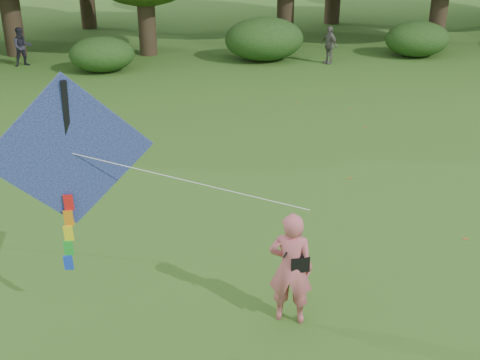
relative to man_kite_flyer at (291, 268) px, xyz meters
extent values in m
plane|color=#265114|center=(0.62, 0.33, -0.97)|extent=(100.00, 100.00, 0.00)
imported|color=#C55C65|center=(0.00, 0.00, 0.00)|extent=(0.83, 0.69, 1.94)
imported|color=#272633|center=(-6.73, 19.06, -0.16)|extent=(0.95, 0.84, 1.62)
imported|color=#69625D|center=(6.24, 17.12, -0.16)|extent=(0.74, 1.02, 1.61)
cube|color=black|center=(0.12, -0.03, 0.12)|extent=(0.30, 0.20, 0.26)
cylinder|color=black|center=(0.00, -0.04, 0.49)|extent=(0.33, 0.14, 0.47)
cube|color=#2941B2|center=(-3.21, 0.54, 1.99)|extent=(2.42, 0.44, 2.43)
cube|color=black|center=(-3.21, 0.57, 1.99)|extent=(0.21, 0.46, 2.21)
cylinder|color=white|center=(-1.48, 0.25, 1.51)|extent=(3.47, 0.60, 0.96)
cube|color=red|center=(-3.31, 0.56, 1.19)|extent=(0.14, 0.06, 0.26)
cube|color=orange|center=(-3.34, 0.56, 0.93)|extent=(0.14, 0.06, 0.26)
cube|color=yellow|center=(-3.37, 0.56, 0.67)|extent=(0.14, 0.06, 0.26)
cube|color=green|center=(-3.40, 0.56, 0.41)|extent=(0.14, 0.06, 0.26)
cube|color=blue|center=(-3.43, 0.56, 0.15)|extent=(0.14, 0.06, 0.26)
cylinder|color=#3A2D1E|center=(-7.38, 21.33, 0.96)|extent=(0.88, 0.88, 3.85)
cylinder|color=#3A2D1E|center=(-1.38, 20.33, 0.61)|extent=(0.80, 0.80, 3.15)
cylinder|color=#3A2D1E|center=(5.62, 22.33, 0.87)|extent=(0.86, 0.86, 3.67)
cylinder|color=#3A2D1E|center=(12.62, 19.83, 0.75)|extent=(0.83, 0.83, 3.43)
ellipsoid|color=#264919|center=(-3.38, 17.43, -0.26)|extent=(2.66, 2.09, 1.42)
ellipsoid|color=#264919|center=(3.62, 18.23, -0.03)|extent=(3.50, 2.75, 1.88)
ellipsoid|color=#264919|center=(10.62, 17.73, -0.18)|extent=(2.94, 2.31, 1.58)
cube|color=brown|center=(-3.57, 11.11, -0.96)|extent=(0.13, 0.10, 0.01)
cube|color=brown|center=(4.75, 8.84, -0.96)|extent=(0.13, 0.09, 0.01)
cube|color=brown|center=(3.41, 11.74, -0.96)|extent=(0.13, 0.14, 0.01)
cube|color=brown|center=(4.95, 10.64, -0.96)|extent=(0.14, 0.11, 0.01)
cube|color=brown|center=(2.94, 5.21, -0.96)|extent=(0.14, 0.14, 0.01)
cube|color=brown|center=(4.22, 1.88, -0.96)|extent=(0.14, 0.12, 0.01)
camera|label=1|loc=(-2.25, -7.80, 5.17)|focal=45.00mm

